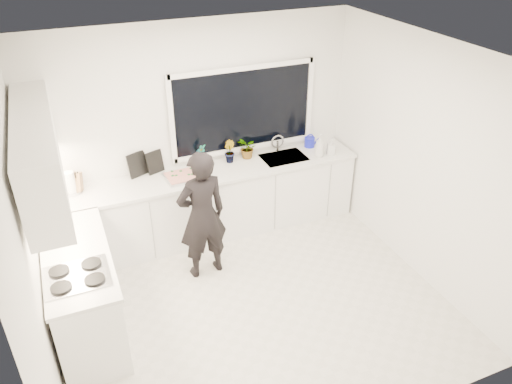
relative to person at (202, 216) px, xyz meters
name	(u,v)px	position (x,y,z in m)	size (l,w,h in m)	color
floor	(253,304)	(0.30, -0.73, -0.79)	(4.00, 3.50, 0.02)	beige
wall_back	(198,131)	(0.30, 1.03, 0.57)	(4.00, 0.02, 2.70)	white
wall_left	(27,247)	(-1.71, -0.73, 0.57)	(0.02, 3.50, 2.70)	white
wall_right	(421,161)	(2.31, -0.73, 0.57)	(0.02, 3.50, 2.70)	white
ceiling	(251,56)	(0.30, -0.73, 1.93)	(4.00, 3.50, 0.02)	white
window	(243,109)	(0.90, 1.00, 0.77)	(1.80, 0.02, 1.00)	black
base_cabinets_back	(209,205)	(0.30, 0.72, -0.34)	(3.92, 0.58, 0.88)	white
base_cabinets_left	(84,293)	(-1.37, -0.38, -0.34)	(0.58, 1.60, 0.88)	white
countertop_back	(208,174)	(0.30, 0.71, 0.12)	(3.94, 0.62, 0.04)	silver
countertop_left	(76,256)	(-1.37, -0.38, 0.12)	(0.62, 1.60, 0.04)	silver
upper_cabinets	(39,153)	(-1.49, -0.03, 1.07)	(0.34, 2.10, 0.70)	white
sink	(284,161)	(1.35, 0.72, 0.09)	(0.58, 0.42, 0.14)	silver
faucet	(277,144)	(1.35, 0.92, 0.25)	(0.03, 0.03, 0.22)	silver
stovetop	(77,276)	(-1.39, -0.73, 0.15)	(0.56, 0.48, 0.03)	black
person	(202,216)	(0.00, 0.00, 0.00)	(0.57, 0.38, 1.57)	black
pizza_tray	(186,176)	(0.02, 0.69, 0.15)	(0.50, 0.37, 0.03)	silver
pizza	(186,175)	(0.02, 0.69, 0.17)	(0.45, 0.32, 0.01)	red
watering_can	(310,142)	(1.82, 0.88, 0.20)	(0.14, 0.14, 0.13)	#151AC6
paper_towel_roll	(71,184)	(-1.28, 0.82, 0.27)	(0.11, 0.11, 0.26)	white
knife_block	(76,183)	(-1.22, 0.86, 0.25)	(0.13, 0.10, 0.22)	#9B6148
utensil_crock	(51,227)	(-1.55, 0.07, 0.22)	(0.13, 0.13, 0.16)	silver
picture_frame_large	(155,162)	(-0.28, 0.96, 0.28)	(0.22, 0.02, 0.28)	black
picture_frame_small	(137,164)	(-0.49, 0.96, 0.29)	(0.25, 0.02, 0.30)	black
herb_plants	(236,150)	(0.75, 0.88, 0.28)	(0.80, 0.28, 0.30)	#26662D
soap_bottles	(323,146)	(1.85, 0.57, 0.27)	(0.32, 0.16, 0.30)	#D8BF66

